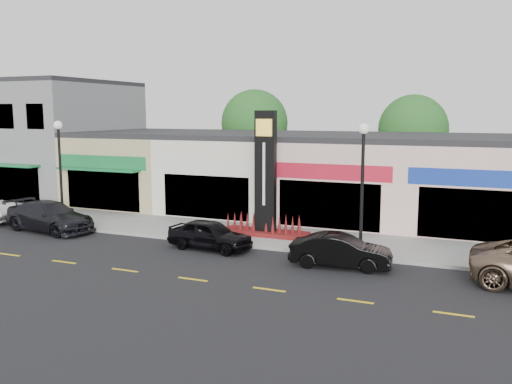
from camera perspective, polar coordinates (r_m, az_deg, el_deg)
ground at (r=24.17m, az=-9.41°, el=-6.25°), size 120.00×120.00×0.00m
sidewalk at (r=27.83m, az=-4.65°, el=-4.06°), size 52.00×4.30×0.15m
curb at (r=25.90m, az=-6.94°, el=-5.03°), size 52.00×0.20×0.15m
building_grey_2story at (r=43.72m, az=-21.74°, el=5.29°), size 12.00×10.95×8.30m
shop_beige at (r=37.82m, az=-11.23°, el=2.68°), size 7.00×10.85×4.80m
shop_cream at (r=34.44m, az=-1.49°, el=2.29°), size 7.00×10.01×4.80m
shop_pink_w at (r=32.24m, az=9.95°, el=1.74°), size 7.00×10.01×4.80m
shop_pink_e at (r=31.47m, az=22.47°, el=1.07°), size 7.00×10.01×4.80m
tree_rear_west at (r=42.61m, az=-0.15°, el=7.27°), size 5.20×5.20×7.83m
tree_rear_mid at (r=39.55m, az=16.19°, el=6.36°), size 4.80×4.80×7.29m
lamp_west_near at (r=30.39m, az=-19.94°, el=3.01°), size 0.44×0.44×5.47m
lamp_east_near at (r=22.88m, az=11.14°, el=1.74°), size 0.44×0.44×5.47m
pylon_sign at (r=26.07m, az=1.01°, el=0.04°), size 4.20×1.30×6.00m
car_dark_sedan at (r=29.80m, az=-20.89°, el=-2.42°), size 2.85×5.47×1.52m
car_black_sedan at (r=24.26m, az=-4.87°, el=-4.49°), size 1.96×4.05×1.33m
car_black_conv at (r=21.70m, az=8.91°, el=-6.15°), size 1.75×4.08×1.31m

